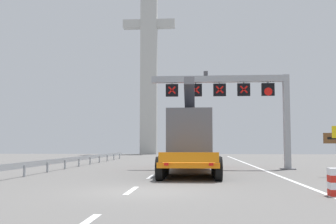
% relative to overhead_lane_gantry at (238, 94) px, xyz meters
% --- Properties ---
extents(ground, '(112.00, 112.00, 0.00)m').
position_rel_overhead_lane_gantry_xyz_m(ground, '(-4.73, -13.37, -5.06)').
color(ground, slate).
extents(lane_markings, '(0.20, 46.84, 0.01)m').
position_rel_overhead_lane_gantry_xyz_m(lane_markings, '(-5.20, 2.75, -5.05)').
color(lane_markings, silver).
rests_on(lane_markings, ground).
extents(edge_line_right, '(0.20, 63.00, 0.01)m').
position_rel_overhead_lane_gantry_xyz_m(edge_line_right, '(1.47, -1.37, -5.06)').
color(edge_line_right, silver).
rests_on(edge_line_right, ground).
extents(overhead_lane_gantry, '(9.56, 0.90, 6.66)m').
position_rel_overhead_lane_gantry_xyz_m(overhead_lane_gantry, '(0.00, 0.00, 0.00)').
color(overhead_lane_gantry, '#9EA0A5').
rests_on(overhead_lane_gantry, ground).
extents(heavy_haul_truck_orange, '(3.04, 14.07, 5.30)m').
position_rel_overhead_lane_gantry_xyz_m(heavy_haul_truck_orange, '(-3.24, -1.62, -3.07)').
color(heavy_haul_truck_orange, orange).
rests_on(heavy_haul_truck_orange, ground).
extents(guardrail_left, '(0.13, 35.74, 0.76)m').
position_rel_overhead_lane_gantry_xyz_m(guardrail_left, '(-11.74, 2.50, -4.50)').
color(guardrail_left, '#999EA3').
rests_on(guardrail_left, ground).
extents(bridge_pylon_distant, '(9.00, 2.00, 36.34)m').
position_rel_overhead_lane_gantry_xyz_m(bridge_pylon_distant, '(-10.99, 41.31, 13.50)').
color(bridge_pylon_distant, '#B7B7B2').
rests_on(bridge_pylon_distant, ground).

